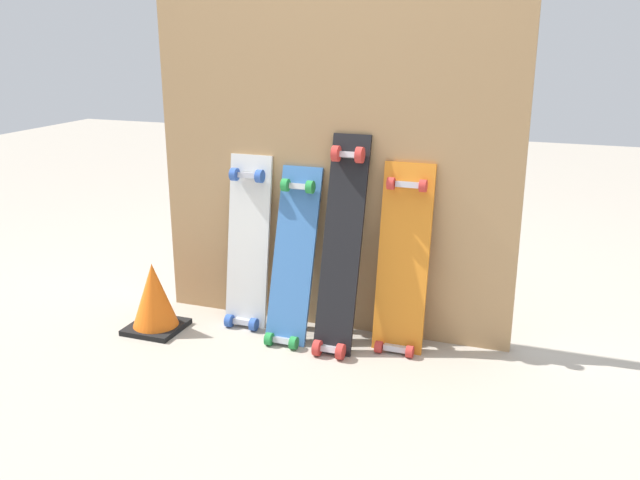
% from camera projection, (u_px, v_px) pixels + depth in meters
% --- Properties ---
extents(ground_plane, '(12.00, 12.00, 0.00)m').
position_uv_depth(ground_plane, '(325.00, 330.00, 3.11)').
color(ground_plane, '#A89E8E').
extents(plywood_wall_panel, '(1.62, 0.04, 1.85)m').
position_uv_depth(plywood_wall_panel, '(331.00, 124.00, 2.90)').
color(plywood_wall_panel, tan).
rests_on(plywood_wall_panel, ground).
extents(skateboard_white, '(0.20, 0.20, 0.84)m').
position_uv_depth(skateboard_white, '(248.00, 249.00, 3.10)').
color(skateboard_white, silver).
rests_on(skateboard_white, ground).
extents(skateboard_blue, '(0.18, 0.31, 0.81)m').
position_uv_depth(skateboard_blue, '(293.00, 264.00, 2.97)').
color(skateboard_blue, '#386BAD').
rests_on(skateboard_blue, ground).
extents(skateboard_black, '(0.17, 0.34, 0.96)m').
position_uv_depth(skateboard_black, '(341.00, 252.00, 2.86)').
color(skateboard_black, black).
rests_on(skateboard_black, ground).
extents(skateboard_orange, '(0.22, 0.21, 0.86)m').
position_uv_depth(skateboard_orange, '(402.00, 267.00, 2.86)').
color(skateboard_orange, orange).
rests_on(skateboard_orange, ground).
extents(traffic_cone, '(0.24, 0.24, 0.32)m').
position_uv_depth(traffic_cone, '(154.00, 298.00, 3.07)').
color(traffic_cone, black).
rests_on(traffic_cone, ground).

